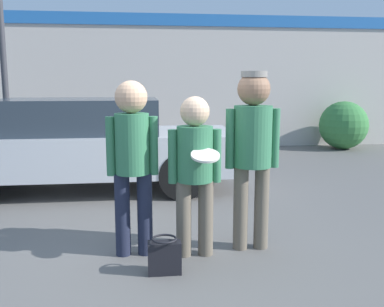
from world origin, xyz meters
name	(u,v)px	position (x,y,z in m)	size (l,w,h in m)	color
ground_plane	(156,252)	(0.00, 0.00, 0.00)	(56.00, 56.00, 0.00)	#5B5956
storefront_building	(145,81)	(0.00, 7.18, 1.75)	(24.00, 0.22, 3.45)	beige
person_left	(132,153)	(-0.21, -0.03, 1.03)	(0.50, 0.33, 1.73)	#1E2338
person_middle_with_frisbee	(195,164)	(0.39, -0.12, 0.93)	(0.52, 0.56, 1.58)	#665B4C
person_right	(253,142)	(0.99, -0.01, 1.12)	(0.55, 0.38, 1.82)	#665B4C
parked_car_near	(84,143)	(-1.03, 2.79, 0.75)	(4.77, 1.83, 1.46)	#B7BABF
shrub	(343,125)	(5.12, 6.37, 0.62)	(1.25, 1.25, 1.25)	#387A3D
handbag	(165,256)	(0.06, -0.50, 0.16)	(0.30, 0.23, 0.34)	black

